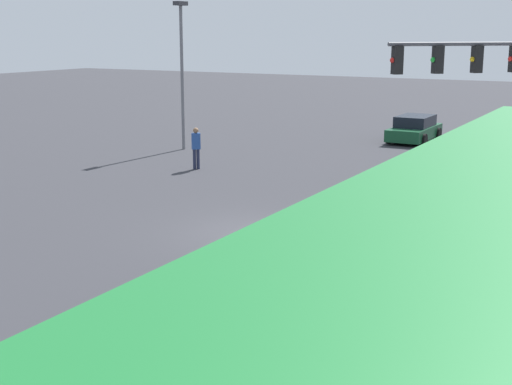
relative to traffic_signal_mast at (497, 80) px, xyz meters
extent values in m
plane|color=#333338|center=(-5.59, 5.59, -4.40)|extent=(145.78, 145.78, 0.00)
cube|color=silver|center=(-5.59, -1.35, -4.40)|extent=(10.45, 0.60, 0.01)
cube|color=silver|center=(-5.59, -0.40, -4.40)|extent=(10.45, 0.60, 0.01)
cube|color=silver|center=(-5.59, 0.55, -4.40)|extent=(10.45, 0.60, 0.01)
cube|color=silver|center=(-5.59, 1.50, -4.40)|extent=(10.45, 0.60, 0.01)
cylinder|color=#47474C|center=(-0.46, 0.46, 1.12)|extent=(4.53, 4.53, 0.12)
sphere|color=red|center=(0.31, -0.31, 0.65)|extent=(0.16, 0.16, 0.16)
cube|color=black|center=(-0.54, 0.54, 0.65)|extent=(0.40, 0.40, 0.84)
sphere|color=gold|center=(-0.65, 0.65, 0.65)|extent=(0.16, 0.16, 0.16)
cube|color=black|center=(-1.50, 1.50, 0.65)|extent=(0.40, 0.40, 0.84)
sphere|color=green|center=(-1.61, 1.61, 0.65)|extent=(0.16, 0.16, 0.16)
cube|color=black|center=(-2.46, 2.46, 0.65)|extent=(0.40, 0.40, 0.84)
sphere|color=red|center=(-2.58, 2.58, 0.65)|extent=(0.16, 0.16, 0.16)
cube|color=silver|center=(-4.20, 1.92, -3.85)|extent=(4.24, 1.92, 0.73)
cube|color=black|center=(-4.33, 1.92, -3.17)|extent=(2.10, 1.71, 0.63)
cylinder|color=black|center=(-2.88, 2.87, -4.07)|extent=(0.66, 0.22, 0.66)
cylinder|color=black|center=(-2.90, 0.94, -4.07)|extent=(0.66, 0.22, 0.66)
cylinder|color=black|center=(-5.50, 2.89, -4.07)|extent=(0.66, 0.22, 0.66)
cylinder|color=black|center=(-5.51, 0.96, -4.07)|extent=(0.66, 0.22, 0.66)
cube|color=navy|center=(-12.54, 2.65, -3.90)|extent=(4.48, 1.77, 0.65)
cube|color=black|center=(-12.77, 2.64, -3.29)|extent=(2.45, 1.57, 0.57)
cylinder|color=black|center=(-11.17, 3.54, -4.07)|extent=(0.66, 0.23, 0.66)
cylinder|color=black|center=(-11.14, 1.80, -4.07)|extent=(0.66, 0.23, 0.66)
cylinder|color=black|center=(-13.93, 3.49, -4.07)|extent=(0.66, 0.23, 0.66)
cylinder|color=black|center=(-13.90, 1.75, -4.07)|extent=(0.66, 0.23, 0.66)
cube|color=#144728|center=(14.61, 6.90, -3.90)|extent=(4.47, 1.91, 0.64)
cube|color=black|center=(14.68, 6.90, -3.29)|extent=(2.49, 1.71, 0.59)
cylinder|color=black|center=(13.22, 5.94, -4.07)|extent=(0.66, 0.22, 0.65)
cylinder|color=black|center=(13.23, 7.87, -4.07)|extent=(0.66, 0.22, 0.65)
cylinder|color=black|center=(15.98, 5.93, -4.07)|extent=(0.66, 0.22, 0.65)
cylinder|color=black|center=(16.00, 7.86, -4.07)|extent=(0.66, 0.22, 0.65)
cube|color=gray|center=(7.77, 1.94, -3.92)|extent=(4.55, 1.86, 0.62)
cube|color=black|center=(7.52, 1.93, -3.27)|extent=(2.10, 1.58, 0.67)
cylinder|color=black|center=(9.12, 2.85, -4.09)|extent=(0.63, 0.25, 0.62)
cylinder|color=black|center=(9.20, 1.16, -4.09)|extent=(0.63, 0.25, 0.62)
cylinder|color=black|center=(6.35, 2.73, -4.09)|extent=(0.63, 0.25, 0.62)
cylinder|color=black|center=(6.42, 1.03, -4.09)|extent=(0.63, 0.25, 0.62)
cylinder|color=#232842|center=(2.07, 12.76, -3.96)|extent=(0.14, 0.14, 0.89)
cylinder|color=#232842|center=(1.96, 12.88, -3.96)|extent=(0.14, 0.14, 0.89)
cube|color=#284C93|center=(2.02, 12.82, -3.16)|extent=(0.41, 0.41, 0.70)
sphere|color=#8C6647|center=(2.02, 12.82, -2.69)|extent=(0.24, 0.24, 0.24)
cylinder|color=slate|center=(6.23, 16.42, -0.83)|extent=(0.16, 0.16, 7.14)
cube|color=#333338|center=(6.23, 16.42, 2.84)|extent=(0.80, 0.36, 0.20)
camera|label=1|loc=(-23.52, -4.40, 1.48)|focal=50.00mm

